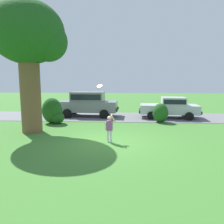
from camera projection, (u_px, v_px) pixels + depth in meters
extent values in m
plane|color=#3D752D|center=(109.00, 142.00, 9.76)|extent=(80.00, 80.00, 0.00)
cube|color=slate|center=(116.00, 117.00, 16.65)|extent=(28.00, 4.40, 0.02)
cylinder|color=brown|center=(31.00, 94.00, 11.50)|extent=(1.06, 1.06, 4.09)
ellipsoid|color=#1E511C|center=(27.00, 32.00, 11.04)|extent=(3.80, 3.80, 3.23)
ellipsoid|color=#1E511C|center=(48.00, 42.00, 11.04)|extent=(2.04, 2.04, 2.04)
ellipsoid|color=#1E511C|center=(26.00, 45.00, 12.03)|extent=(2.11, 2.11, 2.11)
ellipsoid|color=#1E511C|center=(52.00, 111.00, 14.10)|extent=(1.30, 1.16, 1.67)
ellipsoid|color=#1E511C|center=(57.00, 118.00, 14.02)|extent=(0.89, 0.89, 0.80)
ellipsoid|color=#1E511C|center=(160.00, 113.00, 14.40)|extent=(1.03, 1.01, 1.28)
cube|color=silver|center=(169.00, 109.00, 16.11)|extent=(4.32, 2.15, 0.64)
cube|color=silver|center=(173.00, 101.00, 15.98)|extent=(1.80, 1.74, 0.56)
cube|color=black|center=(173.00, 101.00, 15.98)|extent=(1.66, 1.75, 0.34)
cylinder|color=black|center=(151.00, 116.00, 15.42)|extent=(0.61, 0.26, 0.60)
cylinder|color=black|center=(150.00, 112.00, 17.26)|extent=(0.61, 0.26, 0.60)
cylinder|color=black|center=(189.00, 116.00, 15.06)|extent=(0.61, 0.26, 0.60)
cylinder|color=black|center=(184.00, 113.00, 16.90)|extent=(0.61, 0.26, 0.60)
cube|color=black|center=(140.00, 111.00, 16.43)|extent=(0.25, 1.75, 0.20)
cube|color=black|center=(198.00, 112.00, 15.84)|extent=(0.25, 1.75, 0.20)
cube|color=gray|center=(88.00, 106.00, 16.81)|extent=(4.56, 2.00, 0.80)
cube|color=gray|center=(88.00, 96.00, 16.70)|extent=(2.53, 1.71, 0.72)
cube|color=black|center=(88.00, 96.00, 16.70)|extent=(2.34, 1.72, 0.43)
cylinder|color=black|center=(67.00, 114.00, 16.09)|extent=(0.69, 0.24, 0.68)
cylinder|color=black|center=(74.00, 110.00, 17.94)|extent=(0.69, 0.24, 0.68)
cylinder|color=black|center=(104.00, 114.00, 15.81)|extent=(0.69, 0.24, 0.68)
cylinder|color=black|center=(107.00, 111.00, 17.66)|extent=(0.69, 0.24, 0.68)
cube|color=black|center=(60.00, 108.00, 17.07)|extent=(0.18, 1.75, 0.20)
cube|color=black|center=(117.00, 109.00, 16.61)|extent=(0.18, 1.75, 0.20)
cylinder|color=white|center=(108.00, 136.00, 9.77)|extent=(0.10, 0.10, 0.55)
cylinder|color=white|center=(111.00, 136.00, 9.73)|extent=(0.10, 0.10, 0.55)
cube|color=#994C8C|center=(109.00, 126.00, 9.68)|extent=(0.29, 0.22, 0.44)
sphere|color=beige|center=(109.00, 118.00, 9.63)|extent=(0.20, 0.20, 0.20)
cylinder|color=beige|center=(113.00, 119.00, 9.63)|extent=(0.23, 0.21, 0.39)
cylinder|color=beige|center=(106.00, 126.00, 9.74)|extent=(0.07, 0.07, 0.36)
cylinder|color=red|center=(100.00, 86.00, 10.47)|extent=(0.32, 0.25, 0.24)
cylinder|color=#1EB7B2|center=(100.00, 86.00, 10.47)|extent=(0.18, 0.15, 0.14)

